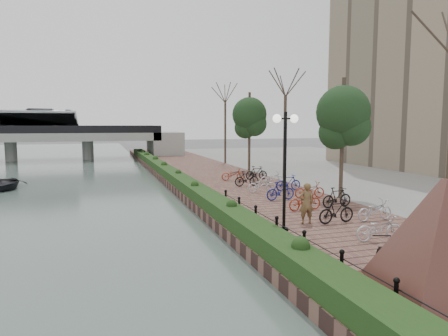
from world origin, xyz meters
name	(u,v)px	position (x,y,z in m)	size (l,w,h in m)	color
ground	(276,289)	(0.00, 0.00, 0.00)	(220.00, 220.00, 0.00)	#59595B
promenade	(224,184)	(4.00, 17.50, 0.25)	(8.00, 75.00, 0.50)	brown
inland_pavement	(406,176)	(20.00, 17.50, 0.25)	(24.00, 75.00, 0.50)	gray
hedge	(172,174)	(0.60, 20.00, 0.80)	(1.10, 56.00, 0.60)	#1B3212
chain_fence	(289,235)	(1.40, 2.00, 0.85)	(0.10, 14.10, 0.70)	black
granite_monument	(445,240)	(2.87, -2.78, 1.92)	(5.23, 5.23, 2.80)	#40211B
lamppost	(285,145)	(2.08, 3.82, 3.76)	(1.02, 0.32, 4.48)	black
motorcycle	(390,260)	(2.62, -1.36, 1.00)	(0.50, 1.60, 1.00)	black
pedestrian	(306,203)	(3.39, 4.49, 1.34)	(0.61, 0.40, 1.68)	brown
bicycle_parking	(295,191)	(5.49, 9.45, 0.97)	(2.40, 17.32, 1.00)	silver
street_trees	(308,138)	(8.00, 12.68, 3.69)	(3.20, 37.12, 6.80)	#31251D
bridge	(15,134)	(-14.47, 45.00, 3.37)	(36.00, 10.77, 6.50)	gray
boat	(4,183)	(-10.98, 21.30, 0.42)	(2.77, 3.88, 0.80)	black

